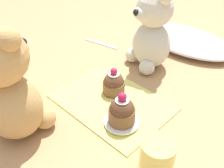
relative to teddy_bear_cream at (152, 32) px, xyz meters
The scene contains 10 objects.
ground_plane 0.23m from the teddy_bear_cream, 77.72° to the right, with size 4.00×4.00×0.00m, color tan.
knitted_placemat 0.23m from the teddy_bear_cream, 77.72° to the right, with size 0.27×0.19×0.01m, color #E0D166.
tulle_cloth 0.20m from the teddy_bear_cream, 88.06° to the left, with size 0.34×0.19×0.04m, color silver.
teddy_bear_cream is the anchor object (origin of this frame).
teddy_bear_tan 0.40m from the teddy_bear_cream, 94.57° to the right, with size 0.15×0.14×0.25m.
cupcake_near_cream_bear 0.19m from the teddy_bear_cream, 83.28° to the right, with size 0.06×0.06×0.07m.
saucer_plate 0.28m from the teddy_bear_cream, 65.14° to the right, with size 0.08×0.08×0.01m, color silver.
cupcake_near_tan_bear 0.27m from the teddy_bear_cream, 65.14° to the right, with size 0.06×0.06×0.08m.
juice_glass 0.37m from the teddy_bear_cream, 50.22° to the right, with size 0.06×0.06×0.07m, color #EADB66.
teaspoon 0.22m from the teddy_bear_cream, behind, with size 0.13×0.01×0.01m, color silver.
Camera 1 is at (0.34, -0.35, 0.41)m, focal length 42.00 mm.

